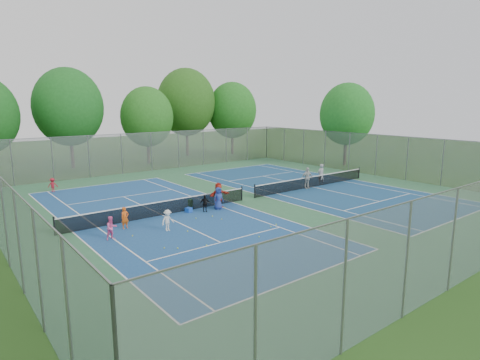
% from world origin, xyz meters
% --- Properties ---
extents(ground, '(120.00, 120.00, 0.00)m').
position_xyz_m(ground, '(0.00, 0.00, 0.00)').
color(ground, '#234A17').
rests_on(ground, ground).
extents(court_pad, '(32.00, 32.00, 0.01)m').
position_xyz_m(court_pad, '(0.00, 0.00, 0.01)').
color(court_pad, '#306641').
rests_on(court_pad, ground).
extents(court_left, '(10.97, 23.77, 0.01)m').
position_xyz_m(court_left, '(-7.00, 0.00, 0.02)').
color(court_left, navy).
rests_on(court_left, court_pad).
extents(court_right, '(10.97, 23.77, 0.01)m').
position_xyz_m(court_right, '(7.00, 0.00, 0.02)').
color(court_right, navy).
rests_on(court_right, court_pad).
extents(net_left, '(12.87, 0.10, 0.91)m').
position_xyz_m(net_left, '(-7.00, 0.00, 0.46)').
color(net_left, black).
rests_on(net_left, ground).
extents(net_right, '(12.87, 0.10, 0.91)m').
position_xyz_m(net_right, '(7.00, 0.00, 0.46)').
color(net_right, black).
rests_on(net_right, ground).
extents(fence_north, '(32.00, 0.10, 4.00)m').
position_xyz_m(fence_north, '(0.00, 16.00, 2.00)').
color(fence_north, gray).
rests_on(fence_north, ground).
extents(fence_east, '(0.10, 32.00, 4.00)m').
position_xyz_m(fence_east, '(16.00, 0.00, 2.00)').
color(fence_east, gray).
rests_on(fence_east, ground).
extents(tree_nl, '(7.20, 7.20, 10.69)m').
position_xyz_m(tree_nl, '(-6.00, 23.00, 6.54)').
color(tree_nl, '#443326').
rests_on(tree_nl, ground).
extents(tree_nc, '(6.00, 6.00, 8.85)m').
position_xyz_m(tree_nc, '(2.00, 21.00, 5.39)').
color(tree_nc, '#443326').
rests_on(tree_nc, ground).
extents(tree_nr, '(7.60, 7.60, 11.42)m').
position_xyz_m(tree_nr, '(9.00, 24.00, 7.04)').
color(tree_nr, '#443326').
rests_on(tree_nr, ground).
extents(tree_ne, '(6.60, 6.60, 9.77)m').
position_xyz_m(tree_ne, '(15.00, 22.00, 5.97)').
color(tree_ne, '#443326').
rests_on(tree_ne, ground).
extents(tree_side_e, '(6.00, 6.00, 9.20)m').
position_xyz_m(tree_side_e, '(19.00, 6.00, 5.74)').
color(tree_side_e, '#443326').
rests_on(tree_side_e, ground).
extents(ball_crate, '(0.45, 0.45, 0.31)m').
position_xyz_m(ball_crate, '(-5.32, -0.38, 0.16)').
color(ball_crate, blue).
rests_on(ball_crate, ground).
extents(ball_hopper, '(0.30, 0.30, 0.51)m').
position_xyz_m(ball_hopper, '(-4.44, 0.85, 0.25)').
color(ball_hopper, '#227F36').
rests_on(ball_hopper, ground).
extents(student_a, '(0.49, 0.35, 1.26)m').
position_xyz_m(student_a, '(-9.91, -1.15, 0.63)').
color(student_a, orange).
rests_on(student_a, ground).
extents(student_b, '(0.67, 0.56, 1.25)m').
position_xyz_m(student_b, '(-11.18, -2.46, 0.62)').
color(student_b, pink).
rests_on(student_b, ground).
extents(student_c, '(0.85, 0.57, 1.21)m').
position_xyz_m(student_c, '(-8.20, -2.99, 0.61)').
color(student_c, silver).
rests_on(student_c, ground).
extents(student_d, '(0.71, 0.51, 1.12)m').
position_xyz_m(student_d, '(-4.43, -0.94, 0.56)').
color(student_d, black).
rests_on(student_d, ground).
extents(student_e, '(0.75, 0.50, 1.51)m').
position_xyz_m(student_e, '(-3.35, -0.97, 0.76)').
color(student_e, navy).
rests_on(student_e, ground).
extents(student_f, '(1.63, 0.58, 1.74)m').
position_xyz_m(student_f, '(-3.08, -0.60, 0.87)').
color(student_f, '#B62A1A').
rests_on(student_f, ground).
extents(child_far_baseline, '(0.84, 0.65, 1.15)m').
position_xyz_m(child_far_baseline, '(-10.77, 11.44, 0.57)').
color(child_far_baseline, '#AC1826').
rests_on(child_far_baseline, ground).
extents(instructor, '(0.71, 0.49, 1.86)m').
position_xyz_m(instructor, '(8.17, 0.15, 0.93)').
color(instructor, '#97979A').
rests_on(instructor, ground).
extents(teen_court_b, '(1.12, 0.66, 1.79)m').
position_xyz_m(teen_court_b, '(6.17, -0.09, 0.90)').
color(teen_court_b, beige).
rests_on(teen_court_b, ground).
extents(tennis_ball_0, '(0.07, 0.07, 0.07)m').
position_xyz_m(tennis_ball_0, '(-7.84, -6.37, 0.03)').
color(tennis_ball_0, '#CAEF37').
rests_on(tennis_ball_0, ground).
extents(tennis_ball_1, '(0.07, 0.07, 0.07)m').
position_xyz_m(tennis_ball_1, '(-9.68, -5.40, 0.03)').
color(tennis_ball_1, gold).
rests_on(tennis_ball_1, ground).
extents(tennis_ball_2, '(0.07, 0.07, 0.07)m').
position_xyz_m(tennis_ball_2, '(-5.76, -1.99, 0.03)').
color(tennis_ball_2, '#B7DE33').
rests_on(tennis_ball_2, ground).
extents(tennis_ball_3, '(0.07, 0.07, 0.07)m').
position_xyz_m(tennis_ball_3, '(-2.87, -1.01, 0.03)').
color(tennis_ball_3, '#AAC82E').
rests_on(tennis_ball_3, ground).
extents(tennis_ball_4, '(0.07, 0.07, 0.07)m').
position_xyz_m(tennis_ball_4, '(-3.26, -6.06, 0.03)').
color(tennis_ball_4, '#D1DA32').
rests_on(tennis_ball_4, ground).
extents(tennis_ball_5, '(0.07, 0.07, 0.07)m').
position_xyz_m(tennis_ball_5, '(-4.62, -3.11, 0.03)').
color(tennis_ball_5, '#B7CD2F').
rests_on(tennis_ball_5, ground).
extents(tennis_ball_6, '(0.07, 0.07, 0.07)m').
position_xyz_m(tennis_ball_6, '(-2.74, -5.96, 0.03)').
color(tennis_ball_6, '#C6EB36').
rests_on(tennis_ball_6, ground).
extents(tennis_ball_7, '(0.07, 0.07, 0.07)m').
position_xyz_m(tennis_ball_7, '(-4.94, -6.98, 0.03)').
color(tennis_ball_7, '#A5CA2F').
rests_on(tennis_ball_7, ground).
extents(tennis_ball_8, '(0.07, 0.07, 0.07)m').
position_xyz_m(tennis_ball_8, '(-7.45, -3.85, 0.03)').
color(tennis_ball_8, '#DFEE37').
rests_on(tennis_ball_8, ground).
extents(tennis_ball_9, '(0.07, 0.07, 0.07)m').
position_xyz_m(tennis_ball_9, '(-10.17, -2.72, 0.03)').
color(tennis_ball_9, yellow).
rests_on(tennis_ball_9, ground).
extents(tennis_ball_10, '(0.07, 0.07, 0.07)m').
position_xyz_m(tennis_ball_10, '(-9.17, -5.83, 0.03)').
color(tennis_ball_10, '#CFF037').
rests_on(tennis_ball_10, ground).
extents(tennis_ball_11, '(0.07, 0.07, 0.07)m').
position_xyz_m(tennis_ball_11, '(-4.71, -2.23, 0.03)').
color(tennis_ball_11, '#D8F238').
rests_on(tennis_ball_11, ground).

